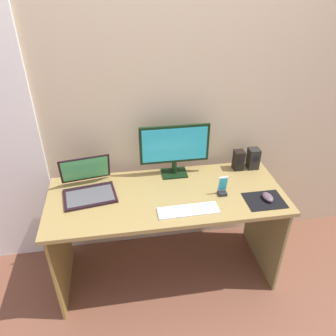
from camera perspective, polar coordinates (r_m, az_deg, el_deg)
The scene contains 11 objects.
ground_plane at distance 2.71m, azimuth -0.19°, elevation -17.36°, with size 8.00×8.00×0.00m, color brown.
wall_back at distance 2.32m, azimuth -1.87°, elevation 11.59°, with size 6.00×0.04×2.50m, color #C1AF8D.
desk at distance 2.29m, azimuth -0.22°, elevation -7.53°, with size 1.58×0.65×0.75m.
monitor at distance 2.30m, azimuth 1.14°, elevation 3.51°, with size 0.49×0.14×0.39m.
speaker_right at distance 2.52m, azimuth 14.54°, elevation 1.61°, with size 0.08×0.09×0.16m.
speaker_near_monitor at distance 2.49m, azimuth 12.11°, elevation 1.35°, with size 0.07×0.08×0.15m.
laptop at distance 2.25m, azimuth -13.64°, elevation -3.16°, with size 0.38×0.37×0.23m.
keyboard_external at distance 2.07m, azimuth 3.52°, elevation -7.35°, with size 0.38×0.11×0.01m, color silver.
mousepad at distance 2.24m, azimuth 16.36°, elevation -5.40°, with size 0.25×0.20×0.00m, color black.
mouse at distance 2.24m, azimuth 16.89°, elevation -4.84°, with size 0.06×0.10×0.04m, color #544450.
phone_in_dock at distance 2.21m, azimuth 9.41°, elevation -3.45°, with size 0.06×0.05×0.14m.
Camera 1 is at (-0.27, -1.75, 2.06)m, focal length 35.19 mm.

